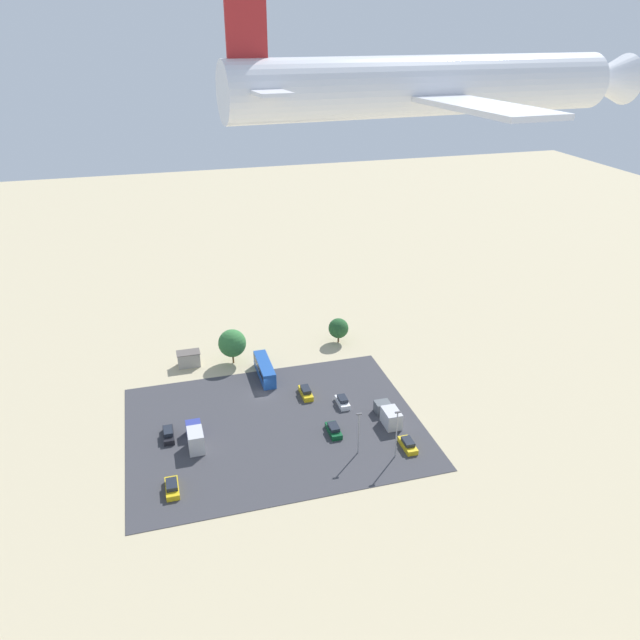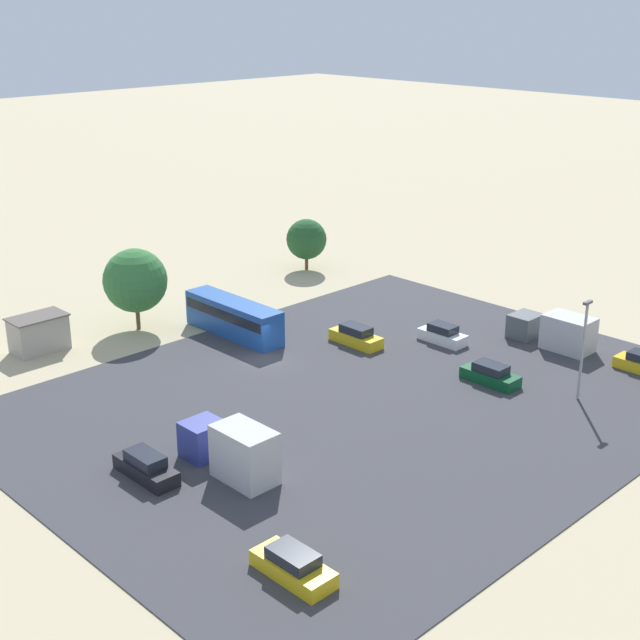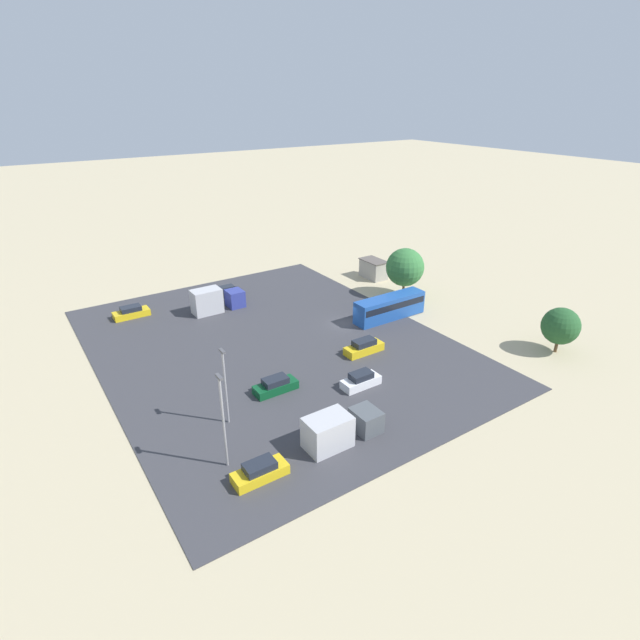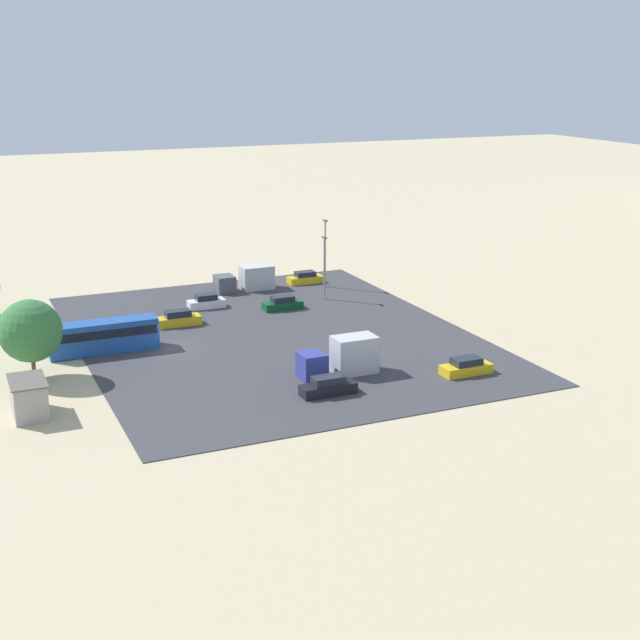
# 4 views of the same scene
# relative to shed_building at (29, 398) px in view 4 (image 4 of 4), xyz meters

# --- Properties ---
(ground_plane) EXTENTS (400.00, 400.00, 0.00)m
(ground_plane) POSITION_rel_shed_building_xyz_m (-11.95, 14.58, -1.51)
(ground_plane) COLOR tan
(parking_lot_surface) EXTENTS (48.76, 38.09, 0.08)m
(parking_lot_surface) POSITION_rel_shed_building_xyz_m (-11.95, 25.22, -1.47)
(parking_lot_surface) COLOR #38383D
(parking_lot_surface) RESTS_ON ground
(shed_building) EXTENTS (4.56, 2.80, 3.00)m
(shed_building) POSITION_rel_shed_building_xyz_m (0.00, 0.00, 0.00)
(shed_building) COLOR #9E998E
(shed_building) RESTS_ON ground
(bus) EXTENTS (2.46, 10.37, 3.04)m
(bus) POSITION_rel_shed_building_xyz_m (-13.66, 8.41, 0.21)
(bus) COLOR #1E4C9E
(bus) RESTS_ON ground
(parked_car_0) EXTENTS (1.71, 4.79, 1.60)m
(parked_car_0) POSITION_rel_shed_building_xyz_m (5.47, 23.54, -0.76)
(parked_car_0) COLOR black
(parked_car_0) RESTS_ON ground
(parked_car_1) EXTENTS (1.74, 4.76, 1.64)m
(parked_car_1) POSITION_rel_shed_building_xyz_m (-19.50, 17.30, -0.74)
(parked_car_1) COLOR gold
(parked_car_1) RESTS_ON ground
(parked_car_2) EXTENTS (1.79, 4.47, 1.52)m
(parked_car_2) POSITION_rel_shed_building_xyz_m (-21.01, 29.80, -0.80)
(parked_car_2) COLOR #0C4723
(parked_car_2) RESTS_ON ground
(parked_car_3) EXTENTS (1.77, 4.42, 1.49)m
(parked_car_3) POSITION_rel_shed_building_xyz_m (-31.29, 36.90, -0.81)
(parked_car_3) COLOR gold
(parked_car_3) RESTS_ON ground
(parked_car_4) EXTENTS (1.90, 4.63, 1.50)m
(parked_car_4) POSITION_rel_shed_building_xyz_m (5.78, 36.99, -0.80)
(parked_car_4) COLOR gold
(parked_car_4) RESTS_ON ground
(parked_car_5) EXTENTS (1.70, 4.17, 1.58)m
(parked_car_5) POSITION_rel_shed_building_xyz_m (-25.04, 22.07, -0.77)
(parked_car_5) COLOR silver
(parked_car_5) RESTS_ON ground
(parked_truck_0) EXTENTS (2.60, 7.17, 2.89)m
(parked_truck_0) POSITION_rel_shed_building_xyz_m (-31.03, 29.15, -0.10)
(parked_truck_0) COLOR #4C5156
(parked_truck_0) RESTS_ON ground
(parked_truck_1) EXTENTS (2.43, 7.17, 3.36)m
(parked_truck_1) POSITION_rel_shed_building_xyz_m (1.37, 26.79, 0.11)
(parked_truck_1) COLOR navy
(parked_truck_1) RESTS_ON ground
(tree_near_shed) EXTENTS (5.55, 5.55, 7.22)m
(tree_near_shed) POSITION_rel_shed_building_xyz_m (-8.64, 1.34, 2.93)
(tree_near_shed) COLOR brown
(tree_near_shed) RESTS_ON ground
(light_pole_lot_centre) EXTENTS (0.90, 0.28, 8.39)m
(light_pole_lot_centre) POSITION_rel_shed_building_xyz_m (-28.49, 38.42, 3.20)
(light_pole_lot_centre) COLOR gray
(light_pole_lot_centre) RESTS_ON ground
(light_pole_lot_edge) EXTENTS (0.90, 0.28, 7.45)m
(light_pole_lot_edge) POSITION_rel_shed_building_xyz_m (-23.17, 35.93, 2.72)
(light_pole_lot_edge) COLOR gray
(light_pole_lot_edge) RESTS_ON ground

